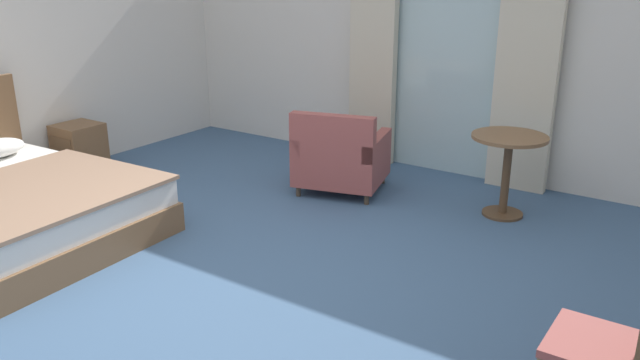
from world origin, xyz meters
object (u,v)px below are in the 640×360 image
nightstand (80,148)px  round_cafe_table (508,157)px  desk_chair (619,335)px  bed (3,205)px  armchair_by_window (340,158)px

nightstand → round_cafe_table: bearing=18.0°
round_cafe_table → nightstand: bearing=-162.0°
nightstand → desk_chair: size_ratio=0.54×
bed → desk_chair: bed is taller
bed → desk_chair: bearing=3.8°
desk_chair → bed: bearing=-176.2°
bed → desk_chair: size_ratio=2.34×
bed → round_cafe_table: bearing=40.3°
round_cafe_table → bed: bearing=-139.7°
desk_chair → nightstand: bearing=168.7°
armchair_by_window → round_cafe_table: armchair_by_window is taller
desk_chair → round_cafe_table: (-1.29, 2.36, 0.00)m
nightstand → desk_chair: 5.41m
desk_chair → armchair_by_window: desk_chair is taller
bed → nightstand: bearing=123.1°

